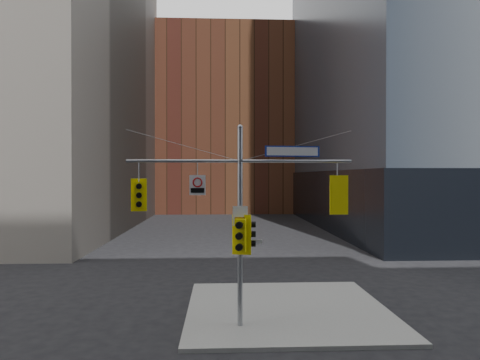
{
  "coord_description": "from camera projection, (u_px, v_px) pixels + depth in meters",
  "views": [
    {
      "loc": [
        -0.7,
        -13.15,
        5.46
      ],
      "look_at": [
        -0.0,
        2.0,
        5.33
      ],
      "focal_mm": 32.0,
      "sensor_mm": 36.0,
      "label": 1
    }
  ],
  "objects": [
    {
      "name": "traffic_light_west_arm",
      "position": [
        139.0,
        195.0,
        15.01
      ],
      "size": [
        0.55,
        0.49,
        1.17
      ],
      "rotation": [
        0.0,
        0.0,
        0.19
      ],
      "color": "yellow",
      "rests_on": "ground"
    },
    {
      "name": "brick_midrise",
      "position": [
        225.0,
        125.0,
        71.03
      ],
      "size": [
        26.0,
        20.0,
        28.0
      ],
      "primitive_type": "cube",
      "color": "brown",
      "rests_on": "ground"
    },
    {
      "name": "traffic_light_pole_front",
      "position": [
        240.0,
        235.0,
        14.91
      ],
      "size": [
        0.66,
        0.62,
        1.42
      ],
      "rotation": [
        0.0,
        0.0,
        -0.26
      ],
      "color": "yellow",
      "rests_on": "ground"
    },
    {
      "name": "traffic_light_pole_side",
      "position": [
        249.0,
        234.0,
        15.19
      ],
      "size": [
        0.41,
        0.35,
        1.03
      ],
      "rotation": [
        0.0,
        0.0,
        1.5
      ],
      "color": "yellow",
      "rests_on": "ground"
    },
    {
      "name": "ground",
      "position": [
        243.0,
        353.0,
        13.21
      ],
      "size": [
        160.0,
        160.0,
        0.0
      ],
      "primitive_type": "plane",
      "color": "black",
      "rests_on": "ground"
    },
    {
      "name": "street_blade_ew",
      "position": [
        253.0,
        242.0,
        15.2
      ],
      "size": [
        0.69,
        0.03,
        0.14
      ],
      "rotation": [
        0.0,
        0.0,
        0.01
      ],
      "color": "silver",
      "rests_on": "ground"
    },
    {
      "name": "street_blade_ns",
      "position": [
        240.0,
        249.0,
        15.63
      ],
      "size": [
        0.11,
        0.67,
        0.13
      ],
      "rotation": [
        0.0,
        0.0,
        -0.12
      ],
      "color": "#145926",
      "rests_on": "ground"
    },
    {
      "name": "traffic_light_east_arm",
      "position": [
        337.0,
        195.0,
        15.32
      ],
      "size": [
        0.67,
        0.54,
        1.39
      ],
      "rotation": [
        0.0,
        0.0,
        3.19
      ],
      "color": "yellow",
      "rests_on": "ground"
    },
    {
      "name": "street_sign_blade",
      "position": [
        292.0,
        151.0,
        15.24
      ],
      "size": [
        2.0,
        0.29,
        0.39
      ],
      "rotation": [
        0.0,
        0.0,
        0.12
      ],
      "color": "#102695",
      "rests_on": "ground"
    },
    {
      "name": "regulatory_sign_pole",
      "position": [
        240.0,
        217.0,
        15.05
      ],
      "size": [
        0.53,
        0.04,
        0.7
      ],
      "rotation": [
        0.0,
        0.0,
        0.01
      ],
      "color": "silver",
      "rests_on": "ground"
    },
    {
      "name": "signal_assembly",
      "position": [
        240.0,
        206.0,
        15.16
      ],
      "size": [
        8.0,
        0.8,
        7.3
      ],
      "color": "gray",
      "rests_on": "ground"
    },
    {
      "name": "sidewalk_corner",
      "position": [
        287.0,
        309.0,
        17.3
      ],
      "size": [
        8.0,
        8.0,
        0.15
      ],
      "primitive_type": "cube",
      "color": "gray",
      "rests_on": "ground"
    },
    {
      "name": "regulatory_sign_arm",
      "position": [
        198.0,
        184.0,
        15.07
      ],
      "size": [
        0.57,
        0.09,
        0.71
      ],
      "rotation": [
        0.0,
        0.0,
        0.06
      ],
      "color": "silver",
      "rests_on": "ground"
    }
  ]
}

